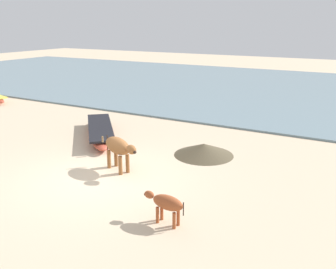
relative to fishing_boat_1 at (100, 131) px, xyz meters
name	(u,v)px	position (x,y,z in m)	size (l,w,h in m)	color
ground	(100,177)	(2.44, -3.04, -0.24)	(80.00, 80.00, 0.00)	beige
sea_water	(262,88)	(2.44, 13.56, -0.20)	(60.00, 20.00, 0.08)	slate
fishing_boat_1	(100,131)	(0.00, 0.00, 0.00)	(3.56, 3.86, 0.63)	#B74733
cow_adult_brown	(119,147)	(2.61, -2.37, 0.48)	(1.49, 0.87, 1.00)	brown
calf_near_rust	(166,203)	(5.29, -4.30, 0.24)	(1.03, 0.36, 0.67)	#9E4C28
debris_pile_0	(204,149)	(4.23, 0.07, -0.04)	(1.95, 1.95, 0.39)	brown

